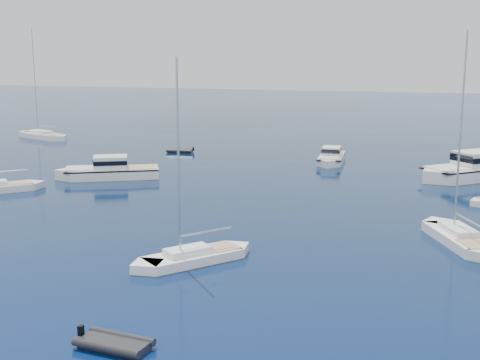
# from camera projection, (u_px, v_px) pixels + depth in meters

# --- Properties ---
(ground) EXTENTS (400.00, 400.00, 0.00)m
(ground) POSITION_uv_depth(u_px,v_px,m) (120.00, 318.00, 30.41)
(ground) COLOR navy
(ground) RESTS_ON ground
(motor_cruiser_centre) EXTENTS (11.47, 8.37, 2.94)m
(motor_cruiser_centre) POSITION_uv_depth(u_px,v_px,m) (109.00, 178.00, 65.17)
(motor_cruiser_centre) COLOR silver
(motor_cruiser_centre) RESTS_ON ground
(motor_cruiser_distant) EXTENTS (12.91, 12.40, 3.60)m
(motor_cruiser_distant) POSITION_uv_depth(u_px,v_px,m) (473.00, 179.00, 64.93)
(motor_cruiser_distant) COLOR white
(motor_cruiser_distant) RESTS_ON ground
(motor_cruiser_horizon) EXTENTS (3.54, 9.20, 2.36)m
(motor_cruiser_horizon) POSITION_uv_depth(u_px,v_px,m) (331.00, 163.00, 74.62)
(motor_cruiser_horizon) COLOR silver
(motor_cruiser_horizon) RESTS_ON ground
(sailboat_fore) EXTENTS (7.10, 8.27, 12.79)m
(sailboat_fore) POSITION_uv_depth(u_px,v_px,m) (193.00, 262.00, 38.72)
(sailboat_fore) COLOR white
(sailboat_fore) RESTS_ON ground
(sailboat_mid_r) EXTENTS (6.52, 10.06, 14.56)m
(sailboat_mid_r) POSITION_uv_depth(u_px,v_px,m) (460.00, 243.00, 42.62)
(sailboat_mid_r) COLOR white
(sailboat_mid_r) RESTS_ON ground
(sailboat_far_l) EXTENTS (11.95, 6.99, 17.10)m
(sailboat_far_l) POSITION_uv_depth(u_px,v_px,m) (43.00, 138.00, 96.55)
(sailboat_far_l) COLOR white
(sailboat_far_l) RESTS_ON ground
(tender_grey_near) EXTENTS (3.58, 2.18, 0.95)m
(tender_grey_near) POSITION_uv_depth(u_px,v_px,m) (114.00, 348.00, 27.31)
(tender_grey_near) COLOR black
(tender_grey_near) RESTS_ON ground
(tender_grey_far) EXTENTS (3.85, 2.59, 0.95)m
(tender_grey_far) POSITION_uv_depth(u_px,v_px,m) (180.00, 153.00, 82.32)
(tender_grey_far) COLOR black
(tender_grey_far) RESTS_ON ground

